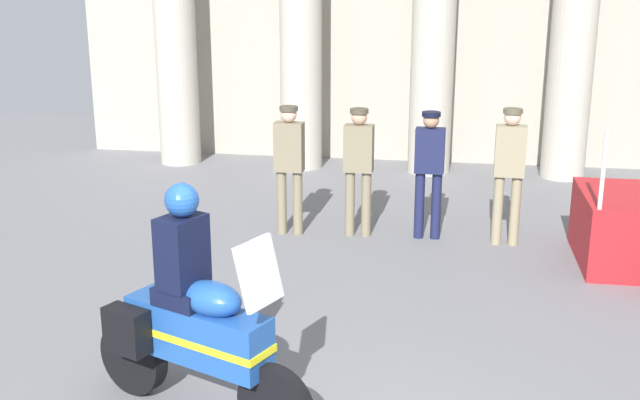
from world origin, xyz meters
name	(u,v)px	position (x,y,z in m)	size (l,w,h in m)	color
officer_in_row_0	(289,160)	(-1.17, 5.61, 1.03)	(0.39, 0.24, 1.75)	#7A7056
officer_in_row_1	(359,162)	(-0.25, 5.69, 1.02)	(0.39, 0.24, 1.73)	#7A7056
officer_in_row_2	(429,165)	(0.67, 5.74, 1.01)	(0.39, 0.24, 1.70)	#191E42
officer_in_row_3	(509,166)	(1.68, 5.65, 1.06)	(0.39, 0.24, 1.79)	gray
motorcycle_with_rider	(191,322)	(-1.00, 1.01, 0.79)	(1.97, 1.04, 1.90)	black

